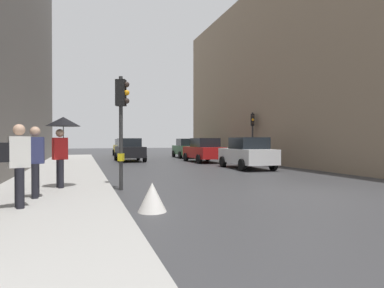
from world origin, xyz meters
name	(u,v)px	position (x,y,z in m)	size (l,w,h in m)	color
ground_plane	(304,193)	(0.00, 0.00, 0.00)	(120.00, 120.00, 0.00)	#38383A
sidewalk_kerb	(61,178)	(-7.12, 6.00, 0.08)	(3.40, 40.00, 0.16)	#A8A5A0
building_facade_right	(331,77)	(11.42, 11.21, 6.35)	(12.00, 28.27, 12.70)	gray
traffic_light_near_right	(122,112)	(-5.10, 2.41, 2.50)	(0.45, 0.35, 3.62)	#2D2D2D
traffic_light_mid_street	(253,128)	(5.11, 11.88, 2.47)	(0.34, 0.45, 3.57)	#2D2D2D
car_dark_suv	(130,150)	(-2.82, 16.83, 0.88)	(2.06, 4.22, 1.76)	black
car_green_estate	(186,148)	(2.81, 19.85, 0.88)	(2.22, 4.30, 1.76)	#2D6038
car_white_compact	(247,153)	(2.47, 7.91, 0.88)	(2.20, 4.29, 1.76)	silver
car_yellow_taxi	(124,147)	(-2.20, 25.32, 0.88)	(2.03, 4.21, 1.76)	yellow
car_red_sedan	(204,150)	(2.14, 13.74, 0.88)	(2.08, 4.23, 1.76)	red
pedestrian_with_umbrella	(62,132)	(-6.86, 2.49, 1.84)	(1.00, 1.00, 2.14)	black
pedestrian_with_grey_backpack	(33,157)	(-7.44, 0.85, 1.16)	(0.60, 0.36, 1.77)	black
pedestrian_with_black_backpack	(17,160)	(-7.59, -0.34, 1.16)	(0.65, 0.44, 1.77)	black
warning_sign_triangle	(152,197)	(-4.83, -0.93, 0.33)	(0.64, 0.64, 0.65)	silver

